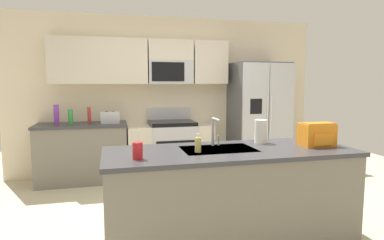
{
  "coord_description": "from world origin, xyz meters",
  "views": [
    {
      "loc": [
        -0.95,
        -3.34,
        1.52
      ],
      "look_at": [
        0.03,
        0.6,
        1.05
      ],
      "focal_mm": 30.4,
      "sensor_mm": 36.0,
      "label": 1
    }
  ],
  "objects": [
    {
      "name": "bottle_green",
      "position": [
        -1.54,
        1.74,
        1.01
      ],
      "size": [
        0.07,
        0.07,
        0.22
      ],
      "primitive_type": "cylinder",
      "color": "green",
      "rests_on": "back_counter"
    },
    {
      "name": "soap_dispenser",
      "position": [
        -0.21,
        -0.59,
        0.97
      ],
      "size": [
        0.06,
        0.06,
        0.17
      ],
      "color": "#D8CC66",
      "rests_on": "island_counter"
    },
    {
      "name": "range_oven",
      "position": [
        -0.04,
        1.8,
        0.44
      ],
      "size": [
        1.36,
        0.61,
        1.1
      ],
      "color": "#B7BABF",
      "rests_on": "ground"
    },
    {
      "name": "kitchen_wall_unit",
      "position": [
        -0.14,
        2.08,
        1.47
      ],
      "size": [
        5.2,
        0.43,
        2.6
      ],
      "color": "beige",
      "rests_on": "ground"
    },
    {
      "name": "pepper_mill",
      "position": [
        -1.28,
        1.8,
        1.02
      ],
      "size": [
        0.05,
        0.05,
        0.25
      ],
      "primitive_type": "cylinder",
      "color": "#B2332D",
      "rests_on": "back_counter"
    },
    {
      "name": "ground_plane",
      "position": [
        0.0,
        0.0,
        0.0
      ],
      "size": [
        9.0,
        9.0,
        0.0
      ],
      "primitive_type": "plane",
      "color": "beige",
      "rests_on": "ground"
    },
    {
      "name": "refrigerator",
      "position": [
        1.49,
        1.73,
        0.93
      ],
      "size": [
        0.9,
        0.76,
        1.85
      ],
      "color": "#4C4F54",
      "rests_on": "ground"
    },
    {
      "name": "island_counter",
      "position": [
        0.11,
        -0.55,
        0.45
      ],
      "size": [
        2.32,
        0.87,
        0.9
      ],
      "color": "slate",
      "rests_on": "ground"
    },
    {
      "name": "back_counter",
      "position": [
        -1.39,
        1.8,
        0.45
      ],
      "size": [
        1.34,
        0.63,
        0.9
      ],
      "color": "slate",
      "rests_on": "ground"
    },
    {
      "name": "sink_faucet",
      "position": [
        0.02,
        -0.35,
        1.07
      ],
      "size": [
        0.08,
        0.21,
        0.28
      ],
      "color": "#B7BABF",
      "rests_on": "island_counter"
    },
    {
      "name": "backpack",
      "position": [
        1.0,
        -0.59,
        1.02
      ],
      "size": [
        0.32,
        0.22,
        0.23
      ],
      "color": "orange",
      "rests_on": "island_counter"
    },
    {
      "name": "drink_cup_red",
      "position": [
        -0.75,
        -0.73,
        0.97
      ],
      "size": [
        0.08,
        0.08,
        0.26
      ],
      "color": "red",
      "rests_on": "island_counter"
    },
    {
      "name": "paper_towel_roll",
      "position": [
        0.53,
        -0.31,
        1.02
      ],
      "size": [
        0.12,
        0.12,
        0.24
      ],
      "primitive_type": "cylinder",
      "color": "white",
      "rests_on": "island_counter"
    },
    {
      "name": "bottle_purple",
      "position": [
        -1.74,
        1.77,
        1.05
      ],
      "size": [
        0.08,
        0.08,
        0.29
      ],
      "primitive_type": "cylinder",
      "color": "purple",
      "rests_on": "back_counter"
    },
    {
      "name": "toaster",
      "position": [
        -0.97,
        1.75,
        0.99
      ],
      "size": [
        0.28,
        0.16,
        0.18
      ],
      "color": "#B7BABF",
      "rests_on": "back_counter"
    }
  ]
}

